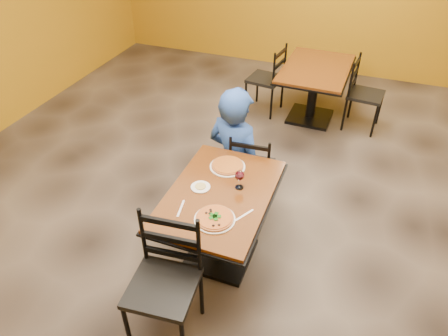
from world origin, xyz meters
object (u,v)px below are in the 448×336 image
at_px(table_main, 220,211).
at_px(pizza_far, 228,165).
at_px(chair_main_near, 163,288).
at_px(chair_second_left, 265,79).
at_px(pizza_main, 215,218).
at_px(plate_far, 228,167).
at_px(chair_second_right, 366,95).
at_px(plate_main, 215,219).
at_px(wine_glass, 240,179).
at_px(diner, 235,148).
at_px(chair_main_far, 252,168).
at_px(table_second, 315,81).
at_px(side_plate, 201,187).

height_order(table_main, pizza_far, pizza_far).
xyz_separation_m(chair_main_near, chair_second_left, (-0.29, 3.61, -0.03)).
distance_m(pizza_main, plate_far, 0.66).
xyz_separation_m(chair_second_right, pizza_main, (-0.86, -3.08, 0.30)).
height_order(plate_main, pizza_main, pizza_main).
xyz_separation_m(pizza_main, wine_glass, (0.05, 0.42, 0.07)).
relative_size(chair_second_right, diner, 0.73).
distance_m(chair_main_far, diner, 0.27).
xyz_separation_m(table_main, pizza_main, (0.08, -0.30, 0.21)).
bearing_deg(wine_glass, plate_far, 129.35).
xyz_separation_m(chair_main_far, diner, (-0.18, -0.01, 0.20)).
distance_m(plate_far, wine_glass, 0.31).
relative_size(pizza_main, wine_glass, 1.58).
height_order(chair_main_far, pizza_main, chair_main_far).
bearing_deg(diner, chair_second_right, -100.65).
bearing_deg(chair_second_right, table_main, 167.18).
bearing_deg(table_second, wine_glass, -93.12).
distance_m(table_second, chair_main_near, 3.63).
height_order(table_main, pizza_main, pizza_main).
distance_m(chair_main_near, side_plate, 0.87).
relative_size(table_second, wine_glass, 7.15).
distance_m(chair_second_left, wine_glass, 2.73).
xyz_separation_m(table_second, pizza_main, (-0.19, -3.08, 0.21)).
bearing_deg(chair_second_left, chair_main_near, 12.53).
relative_size(chair_second_left, plate_main, 3.06).
bearing_deg(table_second, pizza_main, -93.60).
distance_m(chair_second_right, plate_main, 3.21).
bearing_deg(pizza_far, side_plate, -107.95).
bearing_deg(pizza_far, chair_second_right, 67.60).
bearing_deg(pizza_far, wine_glass, -50.65).
bearing_deg(plate_main, chair_second_left, 98.81).
height_order(plate_far, side_plate, same).
height_order(chair_second_left, pizza_main, chair_second_left).
height_order(chair_main_near, diner, diner).
bearing_deg(diner, table_second, -83.71).
relative_size(table_second, chair_second_left, 1.36).
bearing_deg(wine_glass, table_second, 86.88).
height_order(table_main, plate_far, plate_far).
xyz_separation_m(chair_main_far, chair_second_right, (0.91, 1.97, 0.03)).
height_order(pizza_main, wine_glass, wine_glass).
xyz_separation_m(chair_main_far, chair_second_left, (-0.44, 1.97, 0.03)).
relative_size(chair_second_right, plate_main, 3.02).
relative_size(table_second, chair_main_near, 1.27).
xyz_separation_m(table_main, chair_second_left, (-0.40, 2.78, -0.08)).
height_order(diner, pizza_far, diner).
bearing_deg(plate_far, table_main, -80.05).
distance_m(plate_main, side_plate, 0.40).
relative_size(table_second, pizza_main, 4.53).
bearing_deg(chair_main_near, pizza_main, 65.07).
bearing_deg(wine_glass, pizza_far, 129.35).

